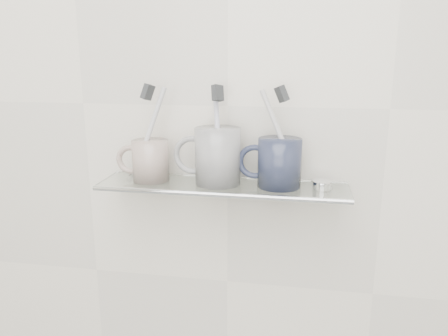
% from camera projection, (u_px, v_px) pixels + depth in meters
% --- Properties ---
extents(wall_back, '(2.50, 0.00, 2.50)m').
position_uv_depth(wall_back, '(228.00, 106.00, 0.90)').
color(wall_back, beige).
rests_on(wall_back, ground).
extents(shelf_glass, '(0.50, 0.12, 0.01)m').
position_uv_depth(shelf_glass, '(222.00, 186.00, 0.88)').
color(shelf_glass, silver).
rests_on(shelf_glass, wall_back).
extents(shelf_rail, '(0.50, 0.01, 0.01)m').
position_uv_depth(shelf_rail, '(217.00, 195.00, 0.82)').
color(shelf_rail, silver).
rests_on(shelf_rail, shelf_glass).
extents(bracket_left, '(0.02, 0.03, 0.02)m').
position_uv_depth(bracket_left, '(132.00, 180.00, 0.96)').
color(bracket_left, silver).
rests_on(bracket_left, wall_back).
extents(bracket_right, '(0.02, 0.03, 0.02)m').
position_uv_depth(bracket_right, '(328.00, 190.00, 0.89)').
color(bracket_right, silver).
rests_on(bracket_right, wall_back).
extents(mug_left, '(0.10, 0.10, 0.08)m').
position_uv_depth(mug_left, '(151.00, 160.00, 0.90)').
color(mug_left, silver).
rests_on(mug_left, shelf_glass).
extents(mug_left_handle, '(0.06, 0.01, 0.06)m').
position_uv_depth(mug_left_handle, '(131.00, 160.00, 0.90)').
color(mug_left_handle, silver).
rests_on(mug_left_handle, mug_left).
extents(toothbrush_left, '(0.08, 0.03, 0.18)m').
position_uv_depth(toothbrush_left, '(149.00, 132.00, 0.88)').
color(toothbrush_left, silver).
rests_on(toothbrush_left, mug_left).
extents(bristles_left, '(0.03, 0.03, 0.04)m').
position_uv_depth(bristles_left, '(148.00, 92.00, 0.86)').
color(bristles_left, '#2C2E30').
rests_on(bristles_left, toothbrush_left).
extents(mug_center, '(0.12, 0.12, 0.11)m').
position_uv_depth(mug_center, '(218.00, 156.00, 0.87)').
color(mug_center, white).
rests_on(mug_center, shelf_glass).
extents(mug_center_handle, '(0.08, 0.01, 0.08)m').
position_uv_depth(mug_center_handle, '(193.00, 155.00, 0.88)').
color(mug_center_handle, white).
rests_on(mug_center_handle, mug_center).
extents(toothbrush_center, '(0.03, 0.07, 0.19)m').
position_uv_depth(toothbrush_center, '(218.00, 134.00, 0.86)').
color(toothbrush_center, silver).
rests_on(toothbrush_center, mug_center).
extents(bristles_center, '(0.03, 0.03, 0.04)m').
position_uv_depth(bristles_center, '(218.00, 93.00, 0.84)').
color(bristles_center, '#2C2E30').
rests_on(bristles_center, toothbrush_center).
extents(mug_right, '(0.11, 0.11, 0.10)m').
position_uv_depth(mug_right, '(280.00, 163.00, 0.85)').
color(mug_right, '#1F243C').
rests_on(mug_right, shelf_glass).
extents(mug_right_handle, '(0.07, 0.01, 0.07)m').
position_uv_depth(mug_right_handle, '(255.00, 162.00, 0.86)').
color(mug_right_handle, '#1F243C').
rests_on(mug_right_handle, mug_right).
extents(toothbrush_right, '(0.09, 0.02, 0.18)m').
position_uv_depth(toothbrush_right, '(280.00, 136.00, 0.84)').
color(toothbrush_right, beige).
rests_on(toothbrush_right, mug_right).
extents(bristles_right, '(0.03, 0.03, 0.04)m').
position_uv_depth(bristles_right, '(282.00, 94.00, 0.82)').
color(bristles_right, '#2C2E30').
rests_on(bristles_right, toothbrush_right).
extents(chrome_cap, '(0.04, 0.04, 0.01)m').
position_uv_depth(chrome_cap, '(322.00, 185.00, 0.85)').
color(chrome_cap, silver).
rests_on(chrome_cap, shelf_glass).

